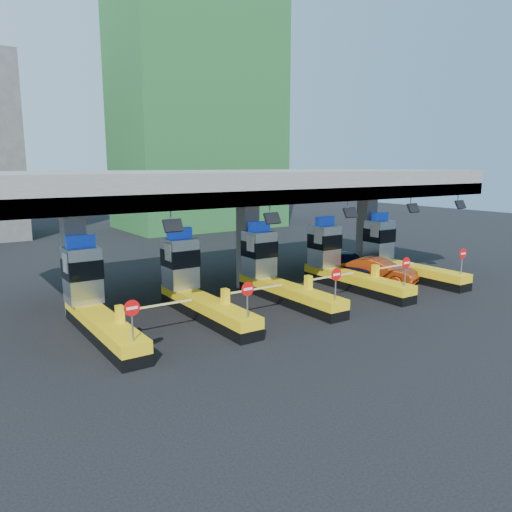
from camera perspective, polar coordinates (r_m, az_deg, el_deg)
ground at (r=27.81m, az=2.47°, el=-4.93°), size 120.00×120.00×0.00m
toll_canopy at (r=29.20m, az=-0.83°, el=8.01°), size 28.00×12.09×7.00m
toll_lane_far_left at (r=23.37m, az=-18.11°, el=-4.87°), size 4.43×8.00×4.16m
toll_lane_left at (r=25.13m, az=-7.10°, el=-3.38°), size 4.43×8.00×4.16m
toll_lane_center at (r=27.69m, az=2.15°, el=-2.02°), size 4.43×8.00×4.16m
toll_lane_right at (r=30.86m, az=9.66°, el=-0.87°), size 4.43×8.00×4.16m
toll_lane_far_right at (r=34.46m, az=15.68°, el=0.06°), size 4.43×8.00×4.16m
bg_building_scaffold at (r=60.77m, az=-6.75°, el=16.60°), size 18.00×12.00×28.00m
van at (r=33.46m, az=10.39°, el=-0.94°), size 3.27×5.45×1.74m
red_car at (r=32.22m, az=13.78°, el=-1.67°), size 3.40×5.01×1.56m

